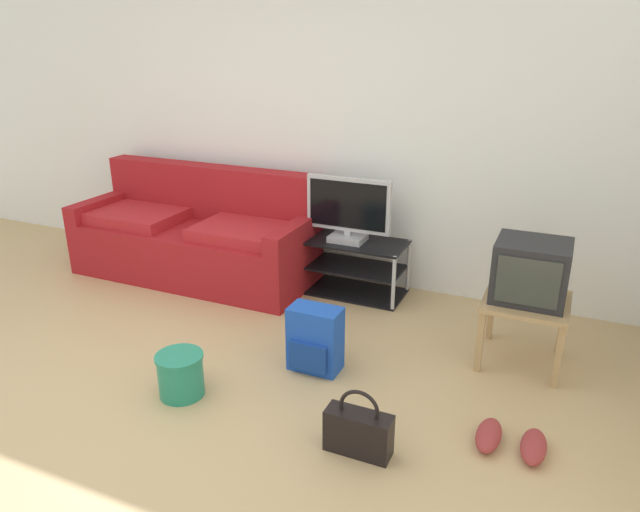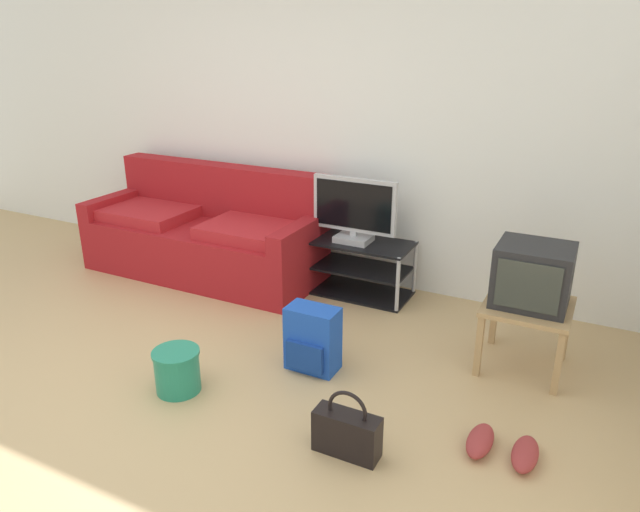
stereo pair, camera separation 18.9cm
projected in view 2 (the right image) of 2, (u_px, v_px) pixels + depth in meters
ground_plane at (99, 405)px, 3.39m from camera, size 9.00×9.80×0.02m
wall_back at (300, 117)px, 4.95m from camera, size 9.00×0.10×2.70m
couch at (206, 235)px, 5.17m from camera, size 2.11×0.83×0.93m
tv_stand at (354, 267)px, 4.78m from camera, size 0.93×0.44×0.45m
flat_tv at (354, 211)px, 4.59m from camera, size 0.69×0.22×0.52m
side_table at (527, 314)px, 3.64m from camera, size 0.52×0.52×0.44m
crt_tv at (533, 275)px, 3.57m from camera, size 0.44×0.40×0.38m
backpack at (313, 339)px, 3.68m from camera, size 0.33×0.26×0.42m
handbag at (347, 432)px, 2.95m from camera, size 0.34×0.13×0.37m
cleaning_bucket at (177, 369)px, 3.48m from camera, size 0.28×0.28×0.26m
sneakers_pair at (502, 447)px, 2.97m from camera, size 0.35×0.29×0.09m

